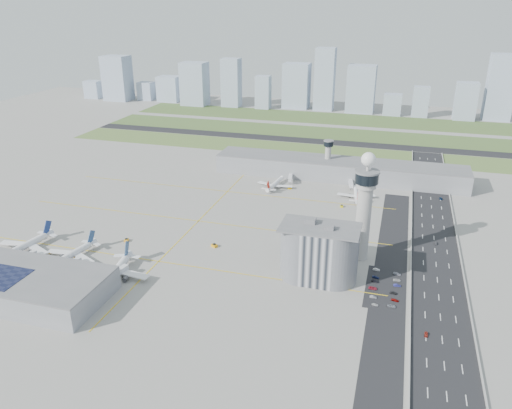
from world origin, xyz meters
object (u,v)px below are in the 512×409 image
(car_lot_0, at_px, (375,305))
(car_lot_1, at_px, (373,297))
(car_lot_9, at_px, (397,285))
(car_hw_2, at_px, (441,199))
(tug_2, at_px, (126,240))
(control_tower, at_px, (365,203))
(car_lot_7, at_px, (395,300))
(tug_3, at_px, (214,245))
(tug_5, at_px, (342,206))
(car_lot_6, at_px, (392,306))
(airplane_far_b, at_px, (356,192))
(car_hw_1, at_px, (436,243))
(tug_1, at_px, (77,257))
(car_lot_5, at_px, (376,270))
(car_lot_2, at_px, (373,288))
(car_hw_0, at_px, (426,334))
(jet_bridge_near_2, at_px, (109,280))
(jet_bridge_near_1, at_px, (61,272))
(airplane_near_a, at_px, (23,243))
(jet_bridge_far_1, at_px, (350,182))
(car_lot_3, at_px, (375,281))
(car_lot_11, at_px, (397,274))
(tug_4, at_px, (290,188))
(car_lot_8, at_px, (393,293))
(airplane_near_b, at_px, (70,252))
(tug_0, at_px, (50,252))
(airplane_near_c, at_px, (114,269))
(jet_bridge_near_0, at_px, (16,265))
(car_lot_10, at_px, (397,280))
(car_hw_4, at_px, (421,172))

(car_lot_0, height_order, car_lot_1, car_lot_1)
(car_lot_9, bearing_deg, car_hw_2, -19.89)
(tug_2, xyz_separation_m, car_lot_0, (155.55, -28.87, -0.41))
(control_tower, relative_size, car_lot_7, 17.24)
(control_tower, relative_size, tug_3, 17.62)
(tug_5, distance_m, car_lot_0, 128.31)
(control_tower, xyz_separation_m, car_lot_6, (20.14, -47.70, -34.47))
(tug_2, height_order, car_lot_0, tug_2)
(airplane_far_b, xyz_separation_m, car_lot_6, (32.47, -145.69, -4.27))
(control_tower, relative_size, car_hw_1, 17.24)
(tug_1, xyz_separation_m, car_lot_5, (170.28, 35.17, -0.28))
(control_tower, relative_size, car_lot_2, 14.33)
(car_hw_0, bearing_deg, jet_bridge_near_2, -176.58)
(airplane_far_b, distance_m, car_lot_5, 113.25)
(control_tower, xyz_separation_m, tug_3, (-87.52, -11.34, -33.98))
(airplane_far_b, xyz_separation_m, car_lot_5, (22.69, -110.87, -4.21))
(control_tower, distance_m, tug_3, 94.57)
(car_lot_5, bearing_deg, jet_bridge_near_1, 109.67)
(airplane_near_a, xyz_separation_m, jet_bridge_far_1, (175.38, 173.98, -3.35))
(airplane_far_b, relative_size, car_lot_7, 9.24)
(car_lot_7, bearing_deg, tug_1, 101.41)
(car_lot_3, relative_size, car_lot_11, 0.96)
(car_lot_7, height_order, car_lot_9, car_lot_9)
(tug_2, relative_size, car_hw_1, 0.89)
(jet_bridge_far_1, xyz_separation_m, car_lot_11, (41.81, -138.46, -2.25))
(jet_bridge_near_2, distance_m, car_lot_11, 156.63)
(control_tower, bearing_deg, tug_1, -163.27)
(airplane_far_b, xyz_separation_m, tug_4, (-53.33, 3.76, -4.02))
(car_lot_8, distance_m, car_lot_11, 20.69)
(airplane_near_b, xyz_separation_m, tug_2, (18.40, 31.47, -4.75))
(airplane_near_a, distance_m, jet_bridge_near_2, 72.98)
(car_lot_9, bearing_deg, tug_0, 87.15)
(airplane_near_c, relative_size, car_lot_9, 11.73)
(jet_bridge_near_0, height_order, jet_bridge_near_1, same)
(tug_0, distance_m, car_lot_7, 201.03)
(car_lot_11, bearing_deg, car_lot_0, 172.48)
(car_lot_11, bearing_deg, jet_bridge_near_2, 118.69)
(car_lot_2, bearing_deg, car_lot_0, -171.47)
(tug_2, bearing_deg, jet_bridge_near_1, 62.31)
(car_lot_6, bearing_deg, car_hw_2, -5.66)
(airplane_near_a, distance_m, tug_0, 17.21)
(car_hw_1, bearing_deg, car_lot_1, -122.25)
(car_lot_10, xyz_separation_m, car_hw_4, (14.46, 195.70, 0.08))
(car_lot_8, relative_size, car_lot_9, 0.96)
(car_lot_0, xyz_separation_m, car_lot_9, (10.05, 21.73, 0.09))
(car_lot_11, bearing_deg, jet_bridge_near_1, 115.45)
(tug_0, relative_size, car_lot_6, 0.69)
(car_lot_7, xyz_separation_m, car_lot_11, (0.21, 27.32, 0.06))
(jet_bridge_near_2, bearing_deg, tug_3, -23.03)
(jet_bridge_near_1, relative_size, car_lot_5, 3.65)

